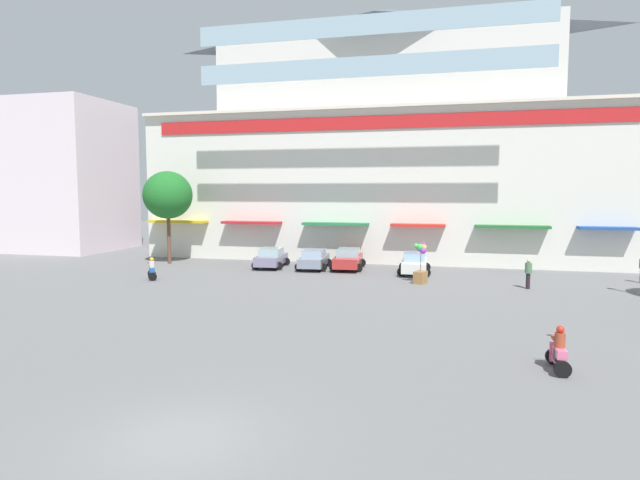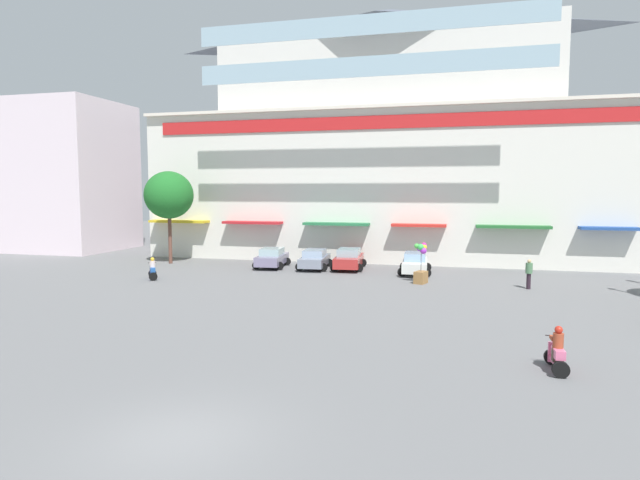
{
  "view_description": "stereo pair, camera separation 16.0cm",
  "coord_description": "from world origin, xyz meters",
  "px_view_note": "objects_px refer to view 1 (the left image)",
  "views": [
    {
      "loc": [
        5.99,
        -10.63,
        5.71
      ],
      "look_at": [
        -1.21,
        17.75,
        2.97
      ],
      "focal_mm": 29.95,
      "sensor_mm": 36.0,
      "label": 1
    },
    {
      "loc": [
        6.14,
        -10.59,
        5.71
      ],
      "look_at": [
        -1.21,
        17.75,
        2.97
      ],
      "focal_mm": 29.95,
      "sensor_mm": 36.0,
      "label": 2
    }
  ],
  "objects_px": {
    "parked_car_2": "(348,259)",
    "pedestrian_0": "(528,272)",
    "scooter_rider_3": "(152,270)",
    "parked_car_3": "(414,263)",
    "scooter_rider_4": "(559,352)",
    "balloon_vendor_cart": "(421,265)",
    "parked_car_1": "(314,259)",
    "plaza_tree_0": "(168,195)",
    "parked_car_0": "(271,258)"
  },
  "relations": [
    {
      "from": "plaza_tree_0",
      "to": "parked_car_3",
      "type": "distance_m",
      "value": 19.48
    },
    {
      "from": "plaza_tree_0",
      "to": "pedestrian_0",
      "type": "bearing_deg",
      "value": -10.05
    },
    {
      "from": "parked_car_3",
      "to": "scooter_rider_3",
      "type": "relative_size",
      "value": 2.85
    },
    {
      "from": "parked_car_3",
      "to": "parked_car_2",
      "type": "bearing_deg",
      "value": 168.42
    },
    {
      "from": "plaza_tree_0",
      "to": "parked_car_2",
      "type": "distance_m",
      "value": 14.85
    },
    {
      "from": "pedestrian_0",
      "to": "balloon_vendor_cart",
      "type": "relative_size",
      "value": 0.69
    },
    {
      "from": "parked_car_2",
      "to": "scooter_rider_3",
      "type": "distance_m",
      "value": 13.57
    },
    {
      "from": "pedestrian_0",
      "to": "parked_car_0",
      "type": "bearing_deg",
      "value": 165.64
    },
    {
      "from": "plaza_tree_0",
      "to": "pedestrian_0",
      "type": "height_order",
      "value": "plaza_tree_0"
    },
    {
      "from": "parked_car_0",
      "to": "pedestrian_0",
      "type": "distance_m",
      "value": 17.87
    },
    {
      "from": "plaza_tree_0",
      "to": "parked_car_0",
      "type": "bearing_deg",
      "value": -0.9
    },
    {
      "from": "plaza_tree_0",
      "to": "parked_car_2",
      "type": "height_order",
      "value": "plaza_tree_0"
    },
    {
      "from": "scooter_rider_3",
      "to": "parked_car_2",
      "type": "bearing_deg",
      "value": 33.28
    },
    {
      "from": "parked_car_0",
      "to": "balloon_vendor_cart",
      "type": "height_order",
      "value": "balloon_vendor_cart"
    },
    {
      "from": "parked_car_1",
      "to": "balloon_vendor_cart",
      "type": "distance_m",
      "value": 9.02
    },
    {
      "from": "parked_car_1",
      "to": "pedestrian_0",
      "type": "bearing_deg",
      "value": -18.01
    },
    {
      "from": "scooter_rider_4",
      "to": "balloon_vendor_cart",
      "type": "height_order",
      "value": "balloon_vendor_cart"
    },
    {
      "from": "plaza_tree_0",
      "to": "scooter_rider_4",
      "type": "distance_m",
      "value": 31.85
    },
    {
      "from": "scooter_rider_4",
      "to": "balloon_vendor_cart",
      "type": "relative_size",
      "value": 0.59
    },
    {
      "from": "scooter_rider_4",
      "to": "balloon_vendor_cart",
      "type": "distance_m",
      "value": 15.99
    },
    {
      "from": "scooter_rider_3",
      "to": "scooter_rider_4",
      "type": "height_order",
      "value": "scooter_rider_4"
    },
    {
      "from": "parked_car_0",
      "to": "scooter_rider_3",
      "type": "bearing_deg",
      "value": -129.62
    },
    {
      "from": "parked_car_3",
      "to": "scooter_rider_3",
      "type": "bearing_deg",
      "value": -158.2
    },
    {
      "from": "parked_car_3",
      "to": "balloon_vendor_cart",
      "type": "relative_size",
      "value": 1.71
    },
    {
      "from": "parked_car_0",
      "to": "parked_car_1",
      "type": "bearing_deg",
      "value": 2.55
    },
    {
      "from": "parked_car_2",
      "to": "pedestrian_0",
      "type": "distance_m",
      "value": 12.67
    },
    {
      "from": "parked_car_1",
      "to": "parked_car_2",
      "type": "xyz_separation_m",
      "value": [
        2.44,
        0.46,
        0.04
      ]
    },
    {
      "from": "parked_car_1",
      "to": "scooter_rider_3",
      "type": "distance_m",
      "value": 11.32
    },
    {
      "from": "parked_car_1",
      "to": "scooter_rider_4",
      "type": "bearing_deg",
      "value": -55.86
    },
    {
      "from": "scooter_rider_3",
      "to": "parked_car_0",
      "type": "bearing_deg",
      "value": 50.38
    },
    {
      "from": "scooter_rider_4",
      "to": "pedestrian_0",
      "type": "height_order",
      "value": "pedestrian_0"
    },
    {
      "from": "scooter_rider_3",
      "to": "parked_car_3",
      "type": "bearing_deg",
      "value": 21.8
    },
    {
      "from": "parked_car_0",
      "to": "parked_car_1",
      "type": "xyz_separation_m",
      "value": [
        3.23,
        0.14,
        -0.02
      ]
    },
    {
      "from": "plaza_tree_0",
      "to": "balloon_vendor_cart",
      "type": "distance_m",
      "value": 20.49
    },
    {
      "from": "parked_car_3",
      "to": "pedestrian_0",
      "type": "distance_m",
      "value": 7.93
    },
    {
      "from": "parked_car_2",
      "to": "parked_car_3",
      "type": "distance_m",
      "value": 4.91
    },
    {
      "from": "parked_car_1",
      "to": "pedestrian_0",
      "type": "height_order",
      "value": "pedestrian_0"
    },
    {
      "from": "plaza_tree_0",
      "to": "balloon_vendor_cart",
      "type": "xyz_separation_m",
      "value": [
        19.59,
        -4.29,
        -4.18
      ]
    },
    {
      "from": "scooter_rider_3",
      "to": "scooter_rider_4",
      "type": "xyz_separation_m",
      "value": [
        22.05,
        -12.41,
        0.02
      ]
    },
    {
      "from": "parked_car_0",
      "to": "parked_car_1",
      "type": "distance_m",
      "value": 3.24
    },
    {
      "from": "parked_car_0",
      "to": "scooter_rider_4",
      "type": "distance_m",
      "value": 25.28
    },
    {
      "from": "parked_car_1",
      "to": "parked_car_3",
      "type": "bearing_deg",
      "value": -4.18
    },
    {
      "from": "scooter_rider_3",
      "to": "scooter_rider_4",
      "type": "bearing_deg",
      "value": -29.36
    },
    {
      "from": "parked_car_0",
      "to": "parked_car_3",
      "type": "height_order",
      "value": "parked_car_3"
    },
    {
      "from": "parked_car_1",
      "to": "parked_car_0",
      "type": "bearing_deg",
      "value": -177.45
    },
    {
      "from": "scooter_rider_3",
      "to": "balloon_vendor_cart",
      "type": "distance_m",
      "value": 17.04
    },
    {
      "from": "scooter_rider_3",
      "to": "balloon_vendor_cart",
      "type": "relative_size",
      "value": 0.6
    },
    {
      "from": "parked_car_1",
      "to": "scooter_rider_4",
      "type": "distance_m",
      "value": 23.44
    },
    {
      "from": "parked_car_2",
      "to": "balloon_vendor_cart",
      "type": "distance_m",
      "value": 7.26
    },
    {
      "from": "parked_car_2",
      "to": "parked_car_3",
      "type": "xyz_separation_m",
      "value": [
        4.81,
        -0.99,
        -0.02
      ]
    }
  ]
}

